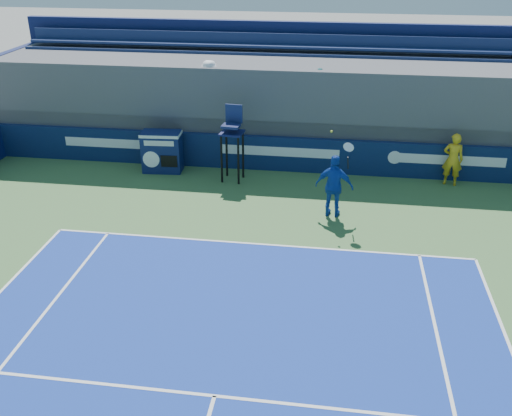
# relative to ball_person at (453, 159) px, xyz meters

# --- Properties ---
(ball_person) EXTENTS (0.70, 0.52, 1.72)m
(ball_person) POSITION_rel_ball_person_xyz_m (0.00, 0.00, 0.00)
(ball_person) COLOR gold
(ball_person) RESTS_ON apron
(back_hoarding) EXTENTS (20.40, 0.21, 1.20)m
(back_hoarding) POSITION_rel_ball_person_xyz_m (-5.57, 0.42, -0.27)
(back_hoarding) COLOR #0B1A43
(back_hoarding) RESTS_ON ground
(match_clock) EXTENTS (1.36, 0.81, 1.40)m
(match_clock) POSITION_rel_ball_person_xyz_m (-9.49, -0.20, -0.13)
(match_clock) COLOR #0F1A4B
(match_clock) RESTS_ON ground
(umpire_chair) EXTENTS (0.77, 0.77, 2.48)m
(umpire_chair) POSITION_rel_ball_person_xyz_m (-7.00, -0.60, 0.66)
(umpire_chair) COLOR black
(umpire_chair) RESTS_ON ground
(tennis_player) EXTENTS (1.13, 0.62, 2.57)m
(tennis_player) POSITION_rel_ball_person_xyz_m (-3.68, -2.81, 0.06)
(tennis_player) COLOR #133EA1
(tennis_player) RESTS_ON apron
(stadium_seating) EXTENTS (21.00, 4.05, 4.40)m
(stadium_seating) POSITION_rel_ball_person_xyz_m (-5.57, 2.48, 0.96)
(stadium_seating) COLOR #4B4B4F
(stadium_seating) RESTS_ON ground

